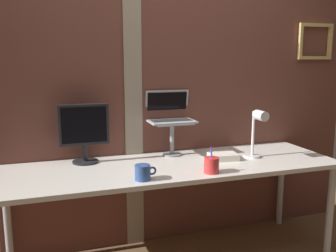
{
  "coord_description": "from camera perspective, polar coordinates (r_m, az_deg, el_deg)",
  "views": [
    {
      "loc": [
        -0.82,
        -2.28,
        1.44
      ],
      "look_at": [
        -0.03,
        0.13,
        0.97
      ],
      "focal_mm": 39.41,
      "sensor_mm": 36.0,
      "label": 1
    }
  ],
  "objects": [
    {
      "name": "brick_wall_back",
      "position": [
        2.85,
        -1.41,
        6.34
      ],
      "size": [
        3.33,
        0.16,
        2.47
      ],
      "color": "brown",
      "rests_on": "ground_plane"
    },
    {
      "name": "laptop_stand",
      "position": [
        2.74,
        0.62,
        -1.12
      ],
      "size": [
        0.28,
        0.22,
        0.25
      ],
      "color": "gray",
      "rests_on": "desk"
    },
    {
      "name": "desk",
      "position": [
        2.55,
        0.71,
        -7.23
      ],
      "size": [
        2.32,
        0.71,
        0.72
      ],
      "color": "silver",
      "rests_on": "ground_plane"
    },
    {
      "name": "desk_lamp",
      "position": [
        2.7,
        13.64,
        -0.43
      ],
      "size": [
        0.12,
        0.2,
        0.36
      ],
      "color": "white",
      "rests_on": "desk"
    },
    {
      "name": "laptop",
      "position": [
        2.77,
        0.21,
        2.09
      ],
      "size": [
        0.34,
        0.25,
        0.23
      ],
      "color": "#ADB2B7",
      "rests_on": "laptop_stand"
    },
    {
      "name": "pen_cup",
      "position": [
        2.36,
        6.73,
        -6.02
      ],
      "size": [
        0.09,
        0.09,
        0.17
      ],
      "color": "red",
      "rests_on": "desk"
    },
    {
      "name": "coffee_mug",
      "position": [
        2.21,
        -3.89,
        -7.18
      ],
      "size": [
        0.13,
        0.09,
        0.09
      ],
      "color": "#2D4C8C",
      "rests_on": "desk"
    },
    {
      "name": "monitor",
      "position": [
        2.59,
        -12.85,
        -0.46
      ],
      "size": [
        0.34,
        0.18,
        0.41
      ],
      "color": "black",
      "rests_on": "desk"
    },
    {
      "name": "paper_clutter_stack",
      "position": [
        2.67,
        8.53,
        -4.7
      ],
      "size": [
        0.21,
        0.16,
        0.04
      ],
      "primitive_type": "cube",
      "rotation": [
        0.0,
        0.0,
        -0.1
      ],
      "color": "silver",
      "rests_on": "desk"
    }
  ]
}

